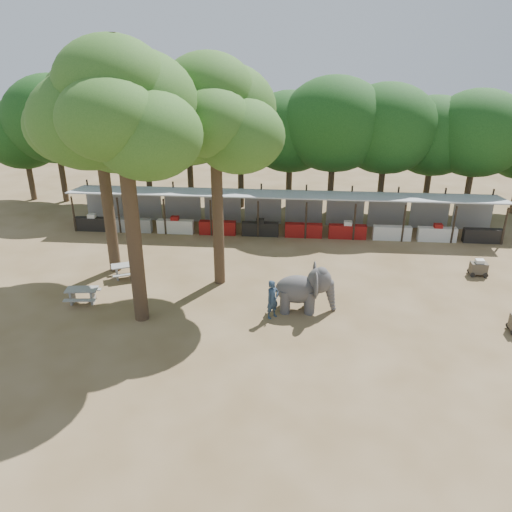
# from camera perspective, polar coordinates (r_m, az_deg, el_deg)

# --- Properties ---
(ground) EXTENTS (100.00, 100.00, 0.00)m
(ground) POSITION_cam_1_polar(r_m,az_deg,el_deg) (21.01, 1.58, -10.60)
(ground) COLOR brown
(ground) RESTS_ON ground
(vendor_stalls) EXTENTS (28.00, 2.99, 2.80)m
(vendor_stalls) POSITION_cam_1_polar(r_m,az_deg,el_deg) (32.96, 3.05, 4.79)
(vendor_stalls) COLOR #9EA1A6
(vendor_stalls) RESTS_ON ground
(yard_tree_left) EXTENTS (7.10, 6.90, 11.02)m
(yard_tree_left) POSITION_cam_1_polar(r_m,az_deg,el_deg) (26.75, -17.83, 14.80)
(yard_tree_left) COLOR #332316
(yard_tree_left) RESTS_ON ground
(yard_tree_center) EXTENTS (7.10, 6.90, 12.04)m
(yard_tree_center) POSITION_cam_1_polar(r_m,az_deg,el_deg) (20.92, -15.42, 15.68)
(yard_tree_center) COLOR #332316
(yard_tree_center) RESTS_ON ground
(yard_tree_back) EXTENTS (7.10, 6.90, 11.36)m
(yard_tree_back) POSITION_cam_1_polar(r_m,az_deg,el_deg) (24.10, -5.01, 15.75)
(yard_tree_back) COLOR #332316
(yard_tree_back) RESTS_ON ground
(backdrop_trees) EXTENTS (46.46, 5.95, 8.33)m
(backdrop_trees) POSITION_cam_1_polar(r_m,az_deg,el_deg) (36.89, 3.50, 13.77)
(backdrop_trees) COLOR #332316
(backdrop_trees) RESTS_ON ground
(elephant) EXTENTS (2.91, 2.24, 2.23)m
(elephant) POSITION_cam_1_polar(r_m,az_deg,el_deg) (23.36, 5.63, -3.74)
(elephant) COLOR #403D3E
(elephant) RESTS_ON ground
(handler) EXTENTS (0.78, 0.79, 1.86)m
(handler) POSITION_cam_1_polar(r_m,az_deg,el_deg) (22.74, 1.91, -4.98)
(handler) COLOR #26384C
(handler) RESTS_ON ground
(picnic_table_near) EXTENTS (1.63, 1.50, 0.75)m
(picnic_table_near) POSITION_cam_1_polar(r_m,az_deg,el_deg) (25.59, -19.24, -4.07)
(picnic_table_near) COLOR gray
(picnic_table_near) RESTS_ON ground
(picnic_table_far) EXTENTS (1.91, 1.83, 0.74)m
(picnic_table_far) POSITION_cam_1_polar(r_m,az_deg,el_deg) (27.56, -14.62, -1.45)
(picnic_table_far) COLOR gray
(picnic_table_far) RESTS_ON ground
(cart_back) EXTENTS (0.95, 0.63, 0.93)m
(cart_back) POSITION_cam_1_polar(r_m,az_deg,el_deg) (29.47, 24.09, -1.21)
(cart_back) COLOR #3D352B
(cart_back) RESTS_ON ground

